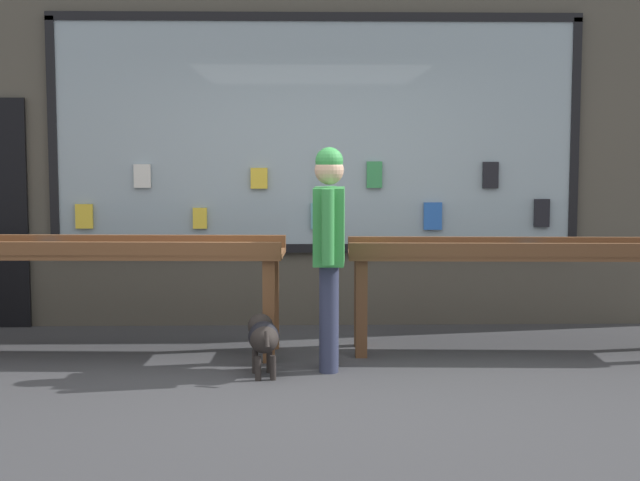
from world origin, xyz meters
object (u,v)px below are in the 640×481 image
display_table_right (535,261)px  person_browsing (329,241)px  small_dog (263,336)px  display_table_left (95,260)px

display_table_right → person_browsing: 1.77m
small_dog → display_table_left: bearing=54.0°
display_table_left → small_dog: 1.60m
display_table_left → display_table_right: display_table_left is taller
person_browsing → small_dog: (-0.48, -0.16, -0.67)m
display_table_left → small_dog: bearing=-27.6°
display_table_right → small_dog: size_ratio=5.22×
display_table_right → person_browsing: bearing=-161.6°
display_table_left → person_browsing: (1.84, -0.55, 0.20)m
small_dog → display_table_right: bearing=-80.1°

